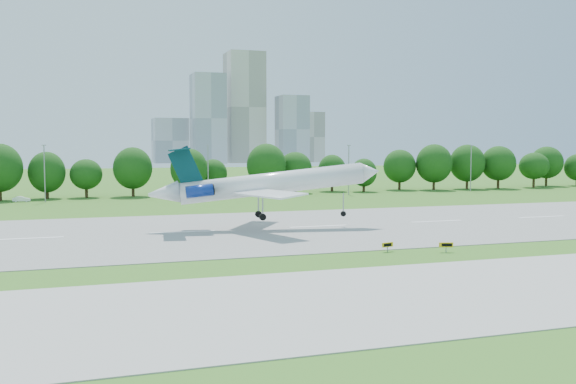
# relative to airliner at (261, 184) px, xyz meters

# --- Properties ---
(ground) EXTENTS (600.00, 600.00, 0.00)m
(ground) POSITION_rel_airliner_xyz_m (-11.28, -25.20, -6.53)
(ground) COLOR #396A1B
(ground) RESTS_ON ground
(runway) EXTENTS (400.00, 45.00, 0.08)m
(runway) POSITION_rel_airliner_xyz_m (-11.28, -0.20, -6.49)
(runway) COLOR gray
(runway) RESTS_ON ground
(taxiway) EXTENTS (400.00, 23.00, 0.08)m
(taxiway) POSITION_rel_airliner_xyz_m (-11.28, -43.20, -6.49)
(taxiway) COLOR #ADADA8
(taxiway) RESTS_ON ground
(tree_line) EXTENTS (288.40, 8.40, 10.40)m
(tree_line) POSITION_rel_airliner_xyz_m (-11.28, 66.80, -0.34)
(tree_line) COLOR #382314
(tree_line) RESTS_ON ground
(light_poles) EXTENTS (175.90, 0.25, 12.19)m
(light_poles) POSITION_rel_airliner_xyz_m (-13.78, 56.80, -0.19)
(light_poles) COLOR gray
(light_poles) RESTS_ON ground
(skyline) EXTENTS (127.00, 52.00, 80.00)m
(skyline) POSITION_rel_airliner_xyz_m (88.88, 365.41, 23.93)
(skyline) COLOR #B2B2B7
(skyline) RESTS_ON ground
(airliner) EXTENTS (33.88, 24.39, 10.52)m
(airliner) POSITION_rel_airliner_xyz_m (0.00, 0.00, 0.00)
(airliner) COLOR white
(airliner) RESTS_ON ground
(taxi_sign_centre) EXTENTS (1.50, 0.53, 1.06)m
(taxi_sign_centre) POSITION_rel_airliner_xyz_m (7.99, -23.62, -5.75)
(taxi_sign_centre) COLOR gray
(taxi_sign_centre) RESTS_ON ground
(taxi_sign_right) EXTENTS (1.56, 0.65, 1.11)m
(taxi_sign_right) POSITION_rel_airliner_xyz_m (14.06, -25.99, -5.71)
(taxi_sign_right) COLOR gray
(taxi_sign_right) RESTS_ON ground
(service_vehicle_a) EXTENTS (3.64, 1.38, 1.18)m
(service_vehicle_a) POSITION_rel_airliner_xyz_m (-36.18, 59.81, -5.94)
(service_vehicle_a) COLOR white
(service_vehicle_a) RESTS_ON ground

